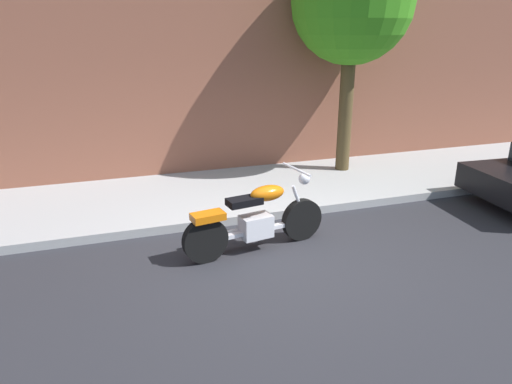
{
  "coord_description": "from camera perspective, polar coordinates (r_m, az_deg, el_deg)",
  "views": [
    {
      "loc": [
        -2.24,
        -5.36,
        3.02
      ],
      "look_at": [
        -0.32,
        0.41,
        0.88
      ],
      "focal_mm": 32.94,
      "sensor_mm": 36.0,
      "label": 1
    }
  ],
  "objects": [
    {
      "name": "motorcycle",
      "position": [
        6.6,
        -0.03,
        -3.42
      ],
      "size": [
        2.16,
        0.73,
        1.13
      ],
      "color": "black",
      "rests_on": "ground"
    },
    {
      "name": "ground_plane",
      "position": [
        6.55,
        3.84,
        -8.1
      ],
      "size": [
        60.0,
        60.0,
        0.0
      ],
      "primitive_type": "plane",
      "color": "#28282D"
    },
    {
      "name": "sidewalk",
      "position": [
        8.88,
        -2.71,
        -0.03
      ],
      "size": [
        22.24,
        2.71,
        0.14
      ],
      "primitive_type": "cube",
      "color": "#A5A5A5",
      "rests_on": "ground"
    },
    {
      "name": "street_tree",
      "position": [
        9.86,
        11.61,
        21.48
      ],
      "size": [
        2.37,
        2.37,
        4.66
      ],
      "color": "#503F24",
      "rests_on": "ground"
    }
  ]
}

